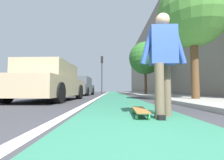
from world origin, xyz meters
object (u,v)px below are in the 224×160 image
parked_car_mid (80,87)px  skateboard (140,110)px  street_tree_near (193,13)px  street_tree_mid (145,58)px  traffic_light (102,68)px  parked_car_near (50,83)px  skater_person (163,57)px

parked_car_mid → skateboard: bearing=-164.2°
street_tree_near → street_tree_mid: 8.75m
traffic_light → parked_car_mid: bearing=166.5°
street_tree_near → street_tree_mid: (8.75, 0.00, 0.01)m
parked_car_mid → street_tree_near: (-7.41, -5.69, 2.64)m
parked_car_near → street_tree_near: (-0.51, -5.59, 2.63)m
skateboard → skater_person: bearing=-113.3°
traffic_light → skater_person: bearing=-173.3°
parked_car_mid → traffic_light: size_ratio=0.99×
street_tree_mid → skateboard: bearing=167.7°
parked_car_near → street_tree_mid: bearing=-34.1°
skateboard → street_tree_near: size_ratio=0.18×
skater_person → parked_car_near: (3.99, 3.29, -0.21)m
parked_car_mid → skater_person: bearing=-162.7°
street_tree_near → traffic_light: bearing=17.7°
skateboard → street_tree_mid: street_tree_mid is taller
skateboard → parked_car_mid: (10.75, 3.05, 0.62)m
parked_car_near → traffic_light: bearing=-5.9°
skateboard → street_tree_mid: (12.09, -2.65, 3.27)m
skater_person → parked_car_mid: (10.90, 3.39, -0.22)m
traffic_light → parked_car_near: bearing=174.1°
skateboard → parked_car_near: 4.88m
skateboard → street_tree_mid: size_ratio=0.17×
skater_person → traffic_light: traffic_light is taller
skateboard → skater_person: skater_person is taller
parked_car_mid → street_tree_mid: bearing=-76.8°
street_tree_mid → parked_car_mid: bearing=103.2°
traffic_light → street_tree_mid: 6.27m
parked_car_near → street_tree_near: size_ratio=0.94×
parked_car_near → skater_person: bearing=-140.5°
parked_car_near → skateboard: bearing=-142.6°
skateboard → traffic_light: traffic_light is taller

